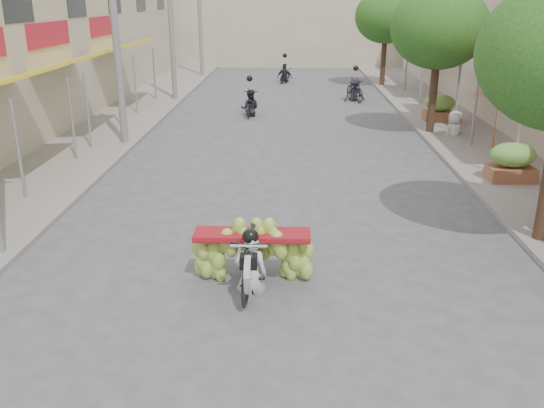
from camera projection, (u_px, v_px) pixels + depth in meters
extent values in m
plane|color=#555559|center=(270.00, 351.00, 8.27)|extent=(120.00, 120.00, 0.00)
cube|color=gray|center=(106.00, 125.00, 22.57)|extent=(4.00, 60.00, 0.12)
cube|color=gray|center=(465.00, 127.00, 22.14)|extent=(4.00, 60.00, 0.12)
cube|color=gold|center=(10.00, 80.00, 15.08)|extent=(1.77, 4.00, 0.53)
cylinder|color=slate|center=(18.00, 152.00, 13.86)|extent=(0.08, 0.08, 2.55)
cylinder|color=slate|center=(72.00, 121.00, 17.25)|extent=(0.08, 0.08, 2.55)
cube|color=gold|center=(77.00, 60.00, 19.78)|extent=(1.77, 4.00, 0.53)
cylinder|color=slate|center=(88.00, 113.00, 18.56)|extent=(0.08, 0.08, 2.55)
cylinder|color=slate|center=(119.00, 95.00, 21.95)|extent=(0.08, 0.08, 2.55)
cube|color=#AA162D|center=(48.00, 34.00, 19.52)|extent=(0.10, 3.50, 0.80)
cube|color=gold|center=(125.00, 46.00, 25.42)|extent=(1.77, 4.00, 0.53)
cylinder|color=slate|center=(135.00, 86.00, 24.20)|extent=(0.08, 0.08, 2.55)
cylinder|color=slate|center=(154.00, 75.00, 27.59)|extent=(0.08, 0.08, 2.55)
cube|color=#AA162D|center=(103.00, 26.00, 25.16)|extent=(0.10, 3.50, 0.80)
cube|color=#1E2328|center=(17.00, 4.00, 17.30)|extent=(0.08, 2.00, 1.10)
cube|color=#1E2328|center=(76.00, 2.00, 22.00)|extent=(0.08, 2.00, 1.10)
cube|color=#1E2328|center=(114.00, 1.00, 26.70)|extent=(0.08, 2.00, 1.10)
cube|color=#1E2328|center=(140.00, 1.00, 31.40)|extent=(0.08, 2.00, 1.10)
cube|color=#1E2328|center=(160.00, 0.00, 36.10)|extent=(0.08, 2.00, 1.10)
cube|color=#AA1618|center=(530.00, 72.00, 16.52)|extent=(1.77, 4.20, 0.53)
cylinder|color=slate|center=(518.00, 138.00, 15.26)|extent=(0.08, 0.08, 2.55)
cylinder|color=slate|center=(475.00, 111.00, 18.84)|extent=(0.08, 0.08, 2.55)
cube|color=#AA1618|center=(469.00, 53.00, 22.17)|extent=(1.77, 4.20, 0.53)
cylinder|color=slate|center=(457.00, 100.00, 20.90)|extent=(0.08, 0.08, 2.55)
cylinder|color=slate|center=(433.00, 85.00, 24.48)|extent=(0.08, 0.08, 2.55)
cube|color=#AA1618|center=(433.00, 42.00, 27.81)|extent=(1.77, 4.20, 0.53)
cylinder|color=slate|center=(422.00, 78.00, 26.55)|extent=(0.08, 0.08, 2.55)
cylinder|color=slate|center=(406.00, 68.00, 30.12)|extent=(0.08, 0.08, 2.55)
cube|color=#B4A98E|center=(288.00, 15.00, 42.81)|extent=(20.00, 6.00, 7.00)
cylinder|color=slate|center=(115.00, 23.00, 18.36)|extent=(0.24, 0.24, 8.00)
cylinder|color=slate|center=(171.00, 15.00, 26.82)|extent=(0.24, 0.24, 8.00)
cylinder|color=slate|center=(200.00, 11.00, 35.29)|extent=(0.24, 0.24, 8.00)
cylinder|color=#3A2719|center=(433.00, 91.00, 20.73)|extent=(0.28, 0.28, 3.20)
ellipsoid|color=#295D1B|center=(439.00, 27.00, 19.98)|extent=(3.40, 3.40, 2.90)
cylinder|color=#3A2719|center=(384.00, 58.00, 32.01)|extent=(0.28, 0.28, 3.20)
ellipsoid|color=#295D1B|center=(386.00, 16.00, 31.26)|extent=(3.40, 3.40, 2.90)
cube|color=brown|center=(511.00, 171.00, 15.48)|extent=(1.20, 0.80, 0.50)
ellipsoid|color=#68A33D|center=(514.00, 150.00, 15.28)|extent=(1.20, 0.88, 0.66)
cube|color=brown|center=(439.00, 114.00, 23.00)|extent=(1.20, 0.80, 0.50)
ellipsoid|color=#68A33D|center=(440.00, 100.00, 22.80)|extent=(1.20, 0.88, 0.66)
imported|color=black|center=(251.00, 260.00, 9.82)|extent=(0.71, 1.95, 1.12)
cylinder|color=silver|center=(248.00, 274.00, 9.19)|extent=(0.10, 0.66, 0.66)
cube|color=black|center=(249.00, 261.00, 9.22)|extent=(0.28, 0.22, 0.22)
cylinder|color=silver|center=(249.00, 246.00, 9.24)|extent=(0.60, 0.05, 0.05)
cube|color=maroon|center=(252.00, 235.00, 10.04)|extent=(2.03, 0.55, 0.10)
imported|color=silver|center=(250.00, 234.00, 9.60)|extent=(0.55, 0.40, 1.51)
sphere|color=black|center=(250.00, 194.00, 9.33)|extent=(0.28, 0.28, 0.28)
imported|color=#A93B16|center=(501.00, 87.00, 15.79)|extent=(1.94, 1.94, 1.70)
imported|color=beige|center=(456.00, 111.00, 20.41)|extent=(1.00, 0.87, 1.74)
imported|color=black|center=(250.00, 105.00, 24.40)|extent=(0.74, 1.77, 0.98)
imported|color=#222128|center=(250.00, 89.00, 24.19)|extent=(0.82, 0.52, 1.65)
sphere|color=black|center=(250.00, 78.00, 24.03)|extent=(0.26, 0.26, 0.26)
imported|color=black|center=(355.00, 90.00, 27.85)|extent=(1.12, 1.94, 1.10)
imported|color=#222128|center=(355.00, 78.00, 27.66)|extent=(1.18, 0.87, 1.65)
sphere|color=black|center=(356.00, 68.00, 27.50)|extent=(0.26, 0.26, 0.26)
imported|color=black|center=(285.00, 76.00, 33.83)|extent=(0.99, 1.56, 0.82)
imported|color=#222128|center=(285.00, 64.00, 33.59)|extent=(1.09, 0.83, 1.65)
sphere|color=black|center=(285.00, 56.00, 33.43)|extent=(0.26, 0.26, 0.26)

